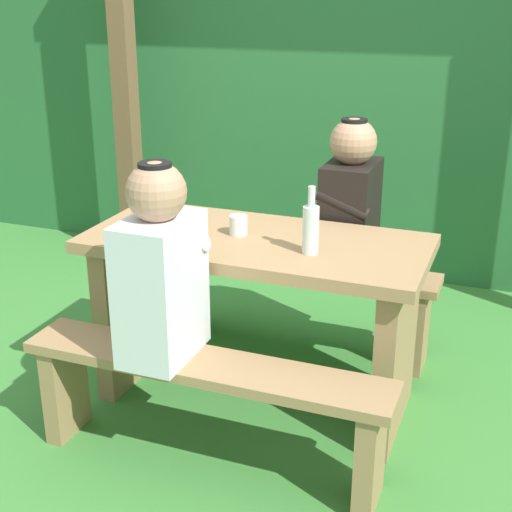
# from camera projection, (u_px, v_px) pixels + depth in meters

# --- Properties ---
(ground_plane) EXTENTS (12.00, 12.00, 0.00)m
(ground_plane) POSITION_uv_depth(u_px,v_px,m) (256.00, 396.00, 3.21)
(ground_plane) COLOR #3D8338
(hedge_backdrop) EXTENTS (6.40, 0.70, 1.84)m
(hedge_backdrop) POSITION_uv_depth(u_px,v_px,m) (367.00, 117.00, 4.60)
(hedge_backdrop) COLOR #2A6735
(hedge_backdrop) RESTS_ON ground_plane
(pergola_post_left) EXTENTS (0.12, 0.12, 2.23)m
(pergola_post_left) POSITION_uv_depth(u_px,v_px,m) (125.00, 89.00, 4.40)
(pergola_post_left) COLOR brown
(pergola_post_left) RESTS_ON ground_plane
(picnic_table) EXTENTS (1.40, 0.64, 0.75)m
(picnic_table) POSITION_uv_depth(u_px,v_px,m) (256.00, 292.00, 3.03)
(picnic_table) COLOR #9E7A51
(picnic_table) RESTS_ON ground_plane
(bench_near) EXTENTS (1.40, 0.24, 0.45)m
(bench_near) POSITION_uv_depth(u_px,v_px,m) (205.00, 392.00, 2.64)
(bench_near) COLOR #9E7A51
(bench_near) RESTS_ON ground_plane
(bench_far) EXTENTS (1.40, 0.24, 0.45)m
(bench_far) POSITION_uv_depth(u_px,v_px,m) (294.00, 287.00, 3.55)
(bench_far) COLOR #9E7A51
(bench_far) RESTS_ON ground_plane
(person_white_shirt) EXTENTS (0.25, 0.35, 0.72)m
(person_white_shirt) POSITION_uv_depth(u_px,v_px,m) (161.00, 269.00, 2.54)
(person_white_shirt) COLOR silver
(person_white_shirt) RESTS_ON bench_near
(person_black_coat) EXTENTS (0.25, 0.35, 0.72)m
(person_black_coat) POSITION_uv_depth(u_px,v_px,m) (350.00, 203.00, 3.30)
(person_black_coat) COLOR black
(person_black_coat) RESTS_ON bench_far
(drinking_glass) EXTENTS (0.08, 0.08, 0.08)m
(drinking_glass) POSITION_uv_depth(u_px,v_px,m) (238.00, 225.00, 2.97)
(drinking_glass) COLOR silver
(drinking_glass) RESTS_ON picnic_table
(bottle_left) EXTENTS (0.06, 0.06, 0.27)m
(bottle_left) POSITION_uv_depth(u_px,v_px,m) (311.00, 228.00, 2.74)
(bottle_left) COLOR silver
(bottle_left) RESTS_ON picnic_table
(cell_phone) EXTENTS (0.14, 0.16, 0.01)m
(cell_phone) POSITION_uv_depth(u_px,v_px,m) (179.00, 230.00, 3.02)
(cell_phone) COLOR silver
(cell_phone) RESTS_ON picnic_table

